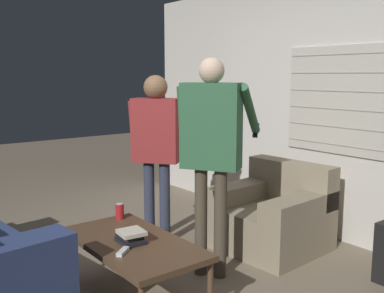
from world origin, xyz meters
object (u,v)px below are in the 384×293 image
(coffee_table, at_px, (133,246))
(person_right_standing, at_px, (212,140))
(armchair_beige, at_px, (273,215))
(spare_remote, at_px, (123,252))
(soda_can, at_px, (120,211))
(book_stack, at_px, (130,236))
(person_left_standing, at_px, (157,138))

(coffee_table, height_order, person_right_standing, person_right_standing)
(armchair_beige, relative_size, spare_remote, 7.48)
(person_right_standing, relative_size, spare_remote, 13.41)
(armchair_beige, bearing_deg, person_right_standing, 93.66)
(soda_can, bearing_deg, person_right_standing, 47.62)
(coffee_table, height_order, book_stack, book_stack)
(person_left_standing, distance_m, spare_remote, 1.47)
(armchair_beige, distance_m, person_left_standing, 1.29)
(person_left_standing, height_order, spare_remote, person_left_standing)
(coffee_table, relative_size, spare_remote, 8.93)
(armchair_beige, bearing_deg, book_stack, 90.53)
(person_left_standing, bearing_deg, book_stack, -80.46)
(person_right_standing, xyz_separation_m, spare_remote, (0.14, -0.87, -0.63))
(soda_can, distance_m, spare_remote, 0.72)
(book_stack, height_order, spare_remote, book_stack)
(book_stack, distance_m, soda_can, 0.53)
(armchair_beige, relative_size, person_left_standing, 0.60)
(spare_remote, bearing_deg, book_stack, 97.31)
(armchair_beige, xyz_separation_m, spare_remote, (0.25, -1.71, 0.16))
(person_left_standing, xyz_separation_m, soda_can, (0.37, -0.60, -0.50))
(person_right_standing, bearing_deg, spare_remote, -113.02)
(person_right_standing, xyz_separation_m, soda_can, (-0.49, -0.54, -0.58))
(coffee_table, relative_size, person_right_standing, 0.67)
(person_right_standing, bearing_deg, armchair_beige, 64.92)
(armchair_beige, height_order, book_stack, armchair_beige)
(armchair_beige, xyz_separation_m, soda_can, (-0.38, -1.38, 0.21))
(person_left_standing, bearing_deg, person_right_standing, -42.27)
(armchair_beige, height_order, soda_can, armchair_beige)
(armchair_beige, relative_size, person_right_standing, 0.56)
(person_right_standing, bearing_deg, book_stack, -121.83)
(armchair_beige, bearing_deg, person_left_standing, 42.25)
(soda_can, xyz_separation_m, spare_remote, (0.63, -0.33, -0.05))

